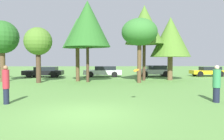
{
  "coord_description": "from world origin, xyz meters",
  "views": [
    {
      "loc": [
        0.8,
        -8.25,
        2.05
      ],
      "look_at": [
        1.21,
        3.92,
        1.47
      ],
      "focal_mm": 35.34,
      "sensor_mm": 36.0,
      "label": 1
    }
  ],
  "objects_px": {
    "frisbee": "(136,70)",
    "parked_car_yellow": "(208,71)",
    "tree_2": "(77,34)",
    "tree_4": "(139,33)",
    "tree_0": "(2,38)",
    "person_catcher": "(217,84)",
    "parked_car_white": "(103,71)",
    "person_thrower": "(6,84)",
    "tree_6": "(170,37)",
    "parked_car_black": "(44,72)",
    "tree_3": "(87,24)",
    "parked_car_silver": "(155,71)",
    "tree_1": "(38,42)",
    "tree_5": "(144,25)"
  },
  "relations": [
    {
      "from": "frisbee",
      "to": "parked_car_yellow",
      "type": "distance_m",
      "value": 20.01
    },
    {
      "from": "tree_2",
      "to": "tree_4",
      "type": "distance_m",
      "value": 5.84
    },
    {
      "from": "tree_0",
      "to": "tree_2",
      "type": "relative_size",
      "value": 0.95
    },
    {
      "from": "person_catcher",
      "to": "parked_car_white",
      "type": "height_order",
      "value": "person_catcher"
    },
    {
      "from": "person_catcher",
      "to": "tree_0",
      "type": "distance_m",
      "value": 18.36
    },
    {
      "from": "person_thrower",
      "to": "frisbee",
      "type": "height_order",
      "value": "person_thrower"
    },
    {
      "from": "tree_2",
      "to": "tree_6",
      "type": "bearing_deg",
      "value": 5.49
    },
    {
      "from": "person_thrower",
      "to": "tree_2",
      "type": "height_order",
      "value": "tree_2"
    },
    {
      "from": "person_thrower",
      "to": "parked_car_black",
      "type": "bearing_deg",
      "value": 98.74
    },
    {
      "from": "tree_6",
      "to": "parked_car_yellow",
      "type": "xyz_separation_m",
      "value": [
        6.17,
        4.75,
        -3.64
      ]
    },
    {
      "from": "tree_6",
      "to": "frisbee",
      "type": "bearing_deg",
      "value": -113.45
    },
    {
      "from": "person_catcher",
      "to": "tree_3",
      "type": "xyz_separation_m",
      "value": [
        -6.89,
        9.85,
        4.39
      ]
    },
    {
      "from": "parked_car_white",
      "to": "person_thrower",
      "type": "bearing_deg",
      "value": 75.42
    },
    {
      "from": "parked_car_silver",
      "to": "tree_6",
      "type": "bearing_deg",
      "value": 97.21
    },
    {
      "from": "person_catcher",
      "to": "tree_1",
      "type": "height_order",
      "value": "tree_1"
    },
    {
      "from": "tree_5",
      "to": "tree_6",
      "type": "relative_size",
      "value": 1.16
    },
    {
      "from": "tree_4",
      "to": "parked_car_yellow",
      "type": "height_order",
      "value": "tree_4"
    },
    {
      "from": "person_catcher",
      "to": "parked_car_silver",
      "type": "xyz_separation_m",
      "value": [
        0.7,
        16.1,
        -0.17
      ]
    },
    {
      "from": "tree_1",
      "to": "tree_4",
      "type": "distance_m",
      "value": 8.95
    },
    {
      "from": "person_catcher",
      "to": "tree_6",
      "type": "bearing_deg",
      "value": -96.43
    },
    {
      "from": "tree_6",
      "to": "tree_5",
      "type": "bearing_deg",
      "value": -169.98
    },
    {
      "from": "frisbee",
      "to": "tree_2",
      "type": "bearing_deg",
      "value": 110.24
    },
    {
      "from": "tree_6",
      "to": "parked_car_silver",
      "type": "distance_m",
      "value": 5.81
    },
    {
      "from": "tree_1",
      "to": "parked_car_yellow",
      "type": "relative_size",
      "value": 1.21
    },
    {
      "from": "tree_1",
      "to": "tree_5",
      "type": "bearing_deg",
      "value": 9.99
    },
    {
      "from": "frisbee",
      "to": "parked_car_black",
      "type": "height_order",
      "value": "frisbee"
    },
    {
      "from": "parked_car_black",
      "to": "parked_car_silver",
      "type": "xyz_separation_m",
      "value": [
        13.1,
        0.46,
        0.08
      ]
    },
    {
      "from": "tree_4",
      "to": "parked_car_yellow",
      "type": "xyz_separation_m",
      "value": [
        9.67,
        7.24,
        -3.78
      ]
    },
    {
      "from": "tree_4",
      "to": "parked_car_black",
      "type": "relative_size",
      "value": 1.26
    },
    {
      "from": "tree_1",
      "to": "tree_2",
      "type": "xyz_separation_m",
      "value": [
        3.29,
        1.31,
        0.9
      ]
    },
    {
      "from": "frisbee",
      "to": "tree_3",
      "type": "relative_size",
      "value": 0.04
    },
    {
      "from": "person_thrower",
      "to": "parked_car_black",
      "type": "distance_m",
      "value": 15.92
    },
    {
      "from": "tree_0",
      "to": "parked_car_black",
      "type": "relative_size",
      "value": 1.25
    },
    {
      "from": "person_thrower",
      "to": "parked_car_yellow",
      "type": "xyz_separation_m",
      "value": [
        17.25,
        16.36,
        -0.28
      ]
    },
    {
      "from": "tree_4",
      "to": "tree_5",
      "type": "relative_size",
      "value": 0.78
    },
    {
      "from": "tree_1",
      "to": "tree_2",
      "type": "bearing_deg",
      "value": 21.72
    },
    {
      "from": "person_catcher",
      "to": "tree_4",
      "type": "bearing_deg",
      "value": -76.26
    },
    {
      "from": "person_thrower",
      "to": "tree_5",
      "type": "relative_size",
      "value": 0.24
    },
    {
      "from": "tree_1",
      "to": "tree_6",
      "type": "bearing_deg",
      "value": 10.0
    },
    {
      "from": "person_thrower",
      "to": "parked_car_silver",
      "type": "height_order",
      "value": "person_thrower"
    },
    {
      "from": "tree_2",
      "to": "tree_4",
      "type": "xyz_separation_m",
      "value": [
        5.61,
        -1.61,
        -0.08
      ]
    },
    {
      "from": "tree_0",
      "to": "parked_car_black",
      "type": "bearing_deg",
      "value": 65.51
    },
    {
      "from": "tree_3",
      "to": "parked_car_black",
      "type": "relative_size",
      "value": 1.64
    },
    {
      "from": "tree_6",
      "to": "parked_car_yellow",
      "type": "distance_m",
      "value": 8.6
    },
    {
      "from": "parked_car_silver",
      "to": "tree_0",
      "type": "bearing_deg",
      "value": 20.93
    },
    {
      "from": "tree_2",
      "to": "tree_0",
      "type": "bearing_deg",
      "value": -178.1
    },
    {
      "from": "tree_0",
      "to": "parked_car_yellow",
      "type": "xyz_separation_m",
      "value": [
        22.17,
        5.86,
        -3.43
      ]
    },
    {
      "from": "tree_4",
      "to": "parked_car_silver",
      "type": "xyz_separation_m",
      "value": [
        2.98,
        7.06,
        -3.7
      ]
    },
    {
      "from": "tree_3",
      "to": "parked_car_silver",
      "type": "height_order",
      "value": "tree_3"
    },
    {
      "from": "tree_2",
      "to": "parked_car_silver",
      "type": "xyz_separation_m",
      "value": [
        8.59,
        5.45,
        -3.77
      ]
    }
  ]
}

